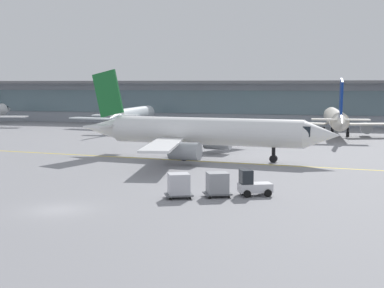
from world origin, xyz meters
name	(u,v)px	position (x,y,z in m)	size (l,w,h in m)	color
ground_plane	(58,210)	(0.00, 0.00, 0.00)	(400.00, 400.00, 0.00)	gray
taxiway_centreline_stripe	(202,161)	(3.51, 27.55, 0.00)	(110.00, 0.36, 0.01)	yellow
terminal_concourse	(257,102)	(0.00, 90.58, 4.92)	(187.82, 11.00, 9.60)	#8C939E
gate_airplane_1	(134,115)	(-21.08, 69.76, 2.81)	(26.28, 28.32, 9.38)	white
gate_airplane_2	(335,119)	(17.50, 65.47, 2.93)	(27.38, 29.56, 9.79)	silver
taxiing_regional_jet	(203,132)	(3.09, 29.60, 3.21)	(32.30, 29.86, 10.69)	white
baggage_tug	(252,185)	(12.40, 8.74, 0.89)	(2.95, 2.44, 2.10)	silver
cargo_dolly_lead	(217,184)	(9.83, 7.54, 1.05)	(2.58, 2.34, 1.94)	#595B60
cargo_dolly_trailing	(179,185)	(7.04, 6.25, 1.05)	(2.58, 2.34, 1.94)	#595B60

